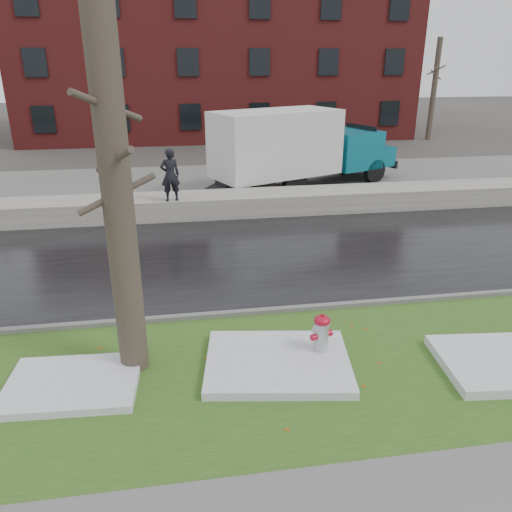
{
  "coord_description": "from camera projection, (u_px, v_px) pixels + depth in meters",
  "views": [
    {
      "loc": [
        -1.27,
        -8.62,
        5.31
      ],
      "look_at": [
        0.44,
        2.01,
        1.0
      ],
      "focal_mm": 35.0,
      "sensor_mm": 36.0,
      "label": 1
    }
  ],
  "objects": [
    {
      "name": "verge",
      "position": [
        261.0,
        375.0,
        8.91
      ],
      "size": [
        60.0,
        4.5,
        0.04
      ],
      "primitive_type": "cube",
      "color": "#2B4D19",
      "rests_on": "ground"
    },
    {
      "name": "ground",
      "position": [
        250.0,
        340.0,
        10.06
      ],
      "size": [
        120.0,
        120.0,
        0.0
      ],
      "primitive_type": "plane",
      "color": "#47423D",
      "rests_on": "ground"
    },
    {
      "name": "tree",
      "position": [
        118.0,
        198.0,
        7.98
      ],
      "size": [
        1.25,
        1.44,
        6.29
      ],
      "rotation": [
        0.0,
        0.0,
        0.03
      ],
      "color": "brown",
      "rests_on": "verge"
    },
    {
      "name": "fire_hydrant",
      "position": [
        321.0,
        334.0,
        9.25
      ],
      "size": [
        0.45,
        0.42,
        0.91
      ],
      "rotation": [
        0.0,
        0.0,
        0.31
      ],
      "color": "#ACAFB5",
      "rests_on": "verge"
    },
    {
      "name": "snow_patch_far",
      "position": [
        73.0,
        384.0,
        8.53
      ],
      "size": [
        2.28,
        1.72,
        0.14
      ],
      "primitive_type": "cube",
      "rotation": [
        0.0,
        0.0,
        -0.05
      ],
      "color": "silver",
      "rests_on": "verge"
    },
    {
      "name": "bg_tree_right",
      "position": [
        434.0,
        89.0,
        33.18
      ],
      "size": [
        1.4,
        1.62,
        6.5
      ],
      "color": "brown",
      "rests_on": "ground"
    },
    {
      "name": "snowbank",
      "position": [
        214.0,
        205.0,
        17.9
      ],
      "size": [
        60.0,
        1.6,
        0.75
      ],
      "primitive_type": "cube",
      "color": "#A4A196",
      "rests_on": "ground"
    },
    {
      "name": "box_truck",
      "position": [
        296.0,
        147.0,
        21.02
      ],
      "size": [
        9.81,
        5.38,
        3.33
      ],
      "rotation": [
        0.0,
        0.0,
        0.4
      ],
      "color": "black",
      "rests_on": "ground"
    },
    {
      "name": "snow_patch_near",
      "position": [
        278.0,
        363.0,
        9.11
      ],
      "size": [
        2.87,
        2.37,
        0.16
      ],
      "primitive_type": "cube",
      "rotation": [
        0.0,
        0.0,
        -0.15
      ],
      "color": "silver",
      "rests_on": "verge"
    },
    {
      "name": "worker",
      "position": [
        170.0,
        175.0,
        16.66
      ],
      "size": [
        0.72,
        0.54,
        1.77
      ],
      "primitive_type": "imported",
      "rotation": [
        0.0,
        0.0,
        3.34
      ],
      "color": "black",
      "rests_on": "snowbank"
    },
    {
      "name": "brick_building",
      "position": [
        216.0,
        61.0,
        36.0
      ],
      "size": [
        26.0,
        12.0,
        10.0
      ],
      "primitive_type": "cube",
      "color": "maroon",
      "rests_on": "ground"
    },
    {
      "name": "parking_lot",
      "position": [
        207.0,
        186.0,
        21.97
      ],
      "size": [
        60.0,
        9.0,
        0.03
      ],
      "primitive_type": "cube",
      "color": "slate",
      "rests_on": "ground"
    },
    {
      "name": "bg_tree_center",
      "position": [
        97.0,
        90.0,
        31.77
      ],
      "size": [
        1.4,
        1.62,
        6.5
      ],
      "color": "brown",
      "rests_on": "ground"
    },
    {
      "name": "curb",
      "position": [
        244.0,
        313.0,
        10.95
      ],
      "size": [
        60.0,
        0.15,
        0.14
      ],
      "primitive_type": "cube",
      "color": "slate",
      "rests_on": "ground"
    },
    {
      "name": "road",
      "position": [
        227.0,
        257.0,
        14.18
      ],
      "size": [
        60.0,
        7.0,
        0.03
      ],
      "primitive_type": "cube",
      "color": "black",
      "rests_on": "ground"
    }
  ]
}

